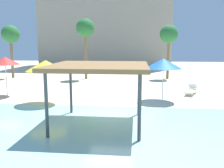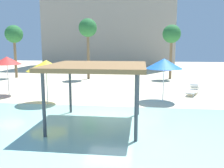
# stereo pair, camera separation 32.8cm
# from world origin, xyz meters

# --- Properties ---
(ground_plane) EXTENTS (80.00, 80.00, 0.00)m
(ground_plane) POSITION_xyz_m (0.00, 0.00, 0.00)
(ground_plane) COLOR beige
(lagoon_water) EXTENTS (44.00, 13.50, 0.04)m
(lagoon_water) POSITION_xyz_m (0.00, -5.25, 0.02)
(lagoon_water) COLOR #99D1C6
(lagoon_water) RESTS_ON ground
(shade_pavilion) EXTENTS (4.30, 4.30, 2.81)m
(shade_pavilion) POSITION_xyz_m (-0.28, -1.86, 2.64)
(shade_pavilion) COLOR #42474C
(shade_pavilion) RESTS_ON ground
(beach_umbrella_red_0) EXTENTS (2.03, 2.03, 2.80)m
(beach_umbrella_red_0) POSITION_xyz_m (-7.93, 4.04, 2.52)
(beach_umbrella_red_0) COLOR silver
(beach_umbrella_red_0) RESTS_ON ground
(beach_umbrella_blue_2) EXTENTS (2.37, 2.37, 2.78)m
(beach_umbrella_blue_2) POSITION_xyz_m (3.10, 3.50, 2.45)
(beach_umbrella_blue_2) COLOR silver
(beach_umbrella_blue_2) RESTS_ON ground
(beach_umbrella_yellow_3) EXTENTS (2.42, 2.42, 2.72)m
(beach_umbrella_yellow_3) POSITION_xyz_m (-4.18, 1.99, 2.38)
(beach_umbrella_yellow_3) COLOR silver
(beach_umbrella_yellow_3) RESTS_ON ground
(lounge_chair_1) EXTENTS (1.28, 1.98, 0.74)m
(lounge_chair_1) POSITION_xyz_m (5.43, 5.82, 0.33)
(lounge_chair_1) COLOR white
(lounge_chair_1) RESTS_ON ground
(palm_tree_0) EXTENTS (1.90, 1.90, 6.29)m
(palm_tree_0) POSITION_xyz_m (-3.96, 13.01, 5.19)
(palm_tree_0) COLOR brown
(palm_tree_0) RESTS_ON ground
(palm_tree_1) EXTENTS (1.90, 1.90, 5.70)m
(palm_tree_1) POSITION_xyz_m (-12.14, 13.10, 4.62)
(palm_tree_1) COLOR brown
(palm_tree_1) RESTS_ON ground
(palm_tree_2) EXTENTS (1.90, 1.90, 5.68)m
(palm_tree_2) POSITION_xyz_m (4.68, 14.16, 4.60)
(palm_tree_2) COLOR brown
(palm_tree_2) RESTS_ON ground
(hotel_block_0) EXTENTS (19.85, 10.39, 17.11)m
(hotel_block_0) POSITION_xyz_m (-3.59, 28.88, 8.55)
(hotel_block_0) COLOR #9E9384
(hotel_block_0) RESTS_ON ground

